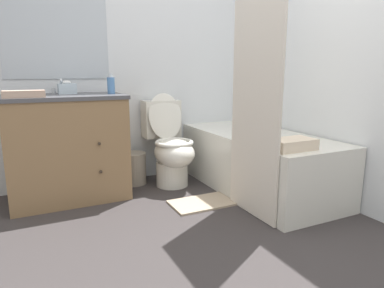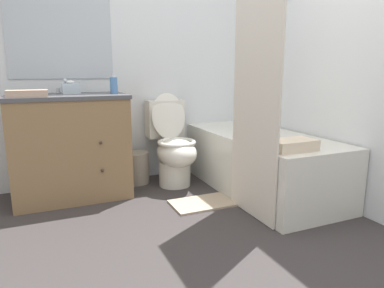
# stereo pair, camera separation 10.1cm
# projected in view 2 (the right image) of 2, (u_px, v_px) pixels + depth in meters

# --- Properties ---
(ground_plane) EXTENTS (14.00, 14.00, 0.00)m
(ground_plane) POSITION_uv_depth(u_px,v_px,m) (236.00, 264.00, 1.88)
(ground_plane) COLOR #383333
(wall_back) EXTENTS (8.00, 0.06, 2.50)m
(wall_back) POSITION_uv_depth(u_px,v_px,m) (142.00, 48.00, 3.21)
(wall_back) COLOR silver
(wall_back) RESTS_ON ground_plane
(wall_right) EXTENTS (0.05, 2.75, 2.50)m
(wall_right) POSITION_uv_depth(u_px,v_px,m) (310.00, 45.00, 2.87)
(wall_right) COLOR silver
(wall_right) RESTS_ON ground_plane
(vanity_cabinet) EXTENTS (0.92, 0.60, 0.85)m
(vanity_cabinet) POSITION_uv_depth(u_px,v_px,m) (71.00, 145.00, 2.83)
(vanity_cabinet) COLOR olive
(vanity_cabinet) RESTS_ON ground_plane
(sink_faucet) EXTENTS (0.14, 0.12, 0.12)m
(sink_faucet) POSITION_uv_depth(u_px,v_px,m) (65.00, 89.00, 2.90)
(sink_faucet) COLOR silver
(sink_faucet) RESTS_ON vanity_cabinet
(toilet) EXTENTS (0.35, 0.64, 0.84)m
(toilet) POSITION_uv_depth(u_px,v_px,m) (173.00, 146.00, 3.14)
(toilet) COLOR silver
(toilet) RESTS_ON ground_plane
(bathtub) EXTENTS (0.72, 1.58, 0.50)m
(bathtub) POSITION_uv_depth(u_px,v_px,m) (260.00, 162.00, 3.00)
(bathtub) COLOR silver
(bathtub) RESTS_ON ground_plane
(shower_curtain) EXTENTS (0.02, 0.55, 1.97)m
(shower_curtain) POSITION_uv_depth(u_px,v_px,m) (256.00, 78.00, 2.31)
(shower_curtain) COLOR silver
(shower_curtain) RESTS_ON ground_plane
(wastebasket) EXTENTS (0.23, 0.23, 0.29)m
(wastebasket) POSITION_uv_depth(u_px,v_px,m) (137.00, 168.00, 3.21)
(wastebasket) COLOR gray
(wastebasket) RESTS_ON ground_plane
(tissue_box) EXTENTS (0.14, 0.12, 0.11)m
(tissue_box) POSITION_uv_depth(u_px,v_px,m) (71.00, 88.00, 2.85)
(tissue_box) COLOR silver
(tissue_box) RESTS_ON vanity_cabinet
(soap_dispenser) EXTENTS (0.06, 0.06, 0.16)m
(soap_dispenser) POSITION_uv_depth(u_px,v_px,m) (114.00, 85.00, 2.83)
(soap_dispenser) COLOR #4C7AB2
(soap_dispenser) RESTS_ON vanity_cabinet
(hand_towel_folded) EXTENTS (0.28, 0.15, 0.05)m
(hand_towel_folded) POSITION_uv_depth(u_px,v_px,m) (27.00, 93.00, 2.47)
(hand_towel_folded) COLOR tan
(hand_towel_folded) RESTS_ON vanity_cabinet
(bath_towel_folded) EXTENTS (0.32, 0.19, 0.08)m
(bath_towel_folded) POSITION_uv_depth(u_px,v_px,m) (292.00, 145.00, 2.33)
(bath_towel_folded) COLOR beige
(bath_towel_folded) RESTS_ON bathtub
(bath_mat) EXTENTS (0.49, 0.31, 0.02)m
(bath_mat) POSITION_uv_depth(u_px,v_px,m) (203.00, 203.00, 2.72)
(bath_mat) COLOR tan
(bath_mat) RESTS_ON ground_plane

